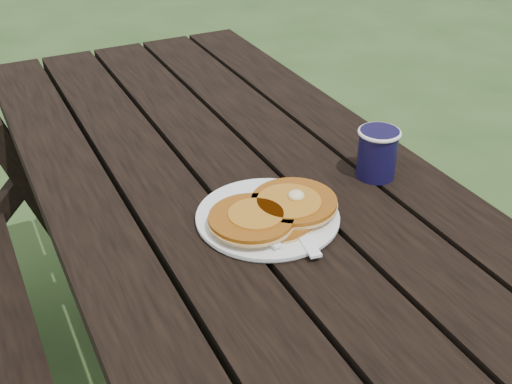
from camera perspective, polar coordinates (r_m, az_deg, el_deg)
name	(u,v)px	position (r m, az deg, el deg)	size (l,w,h in m)	color
picnic_table	(248,329)	(1.48, -0.69, -12.07)	(1.36, 1.80, 0.75)	black
plate	(268,218)	(1.14, 1.04, -2.29)	(0.25, 0.25, 0.01)	white
pancake_stack	(275,211)	(1.13, 1.67, -1.72)	(0.24, 0.16, 0.04)	#A05412
knife	(297,226)	(1.11, 3.67, -3.08)	(0.02, 0.18, 0.01)	white
fork	(258,232)	(1.09, 0.17, -3.54)	(0.03, 0.16, 0.01)	white
coffee_cup	(378,151)	(1.27, 10.76, 3.64)	(0.08, 0.08, 0.10)	black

